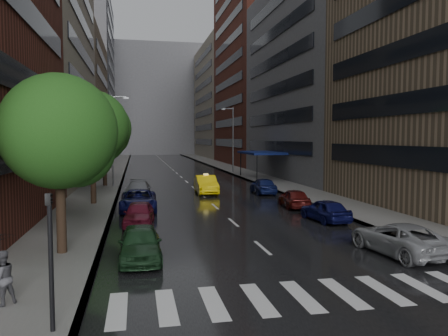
% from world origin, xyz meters
% --- Properties ---
extents(ground, '(220.00, 220.00, 0.00)m').
position_xyz_m(ground, '(0.00, 0.00, 0.00)').
color(ground, gray).
rests_on(ground, ground).
extents(road, '(14.00, 140.00, 0.01)m').
position_xyz_m(road, '(0.00, 50.00, 0.01)').
color(road, black).
rests_on(road, ground).
extents(sidewalk_left, '(4.00, 140.00, 0.15)m').
position_xyz_m(sidewalk_left, '(-9.00, 50.00, 0.07)').
color(sidewalk_left, gray).
rests_on(sidewalk_left, ground).
extents(sidewalk_right, '(4.00, 140.00, 0.15)m').
position_xyz_m(sidewalk_right, '(9.00, 50.00, 0.07)').
color(sidewalk_right, gray).
rests_on(sidewalk_right, ground).
extents(crosswalk, '(13.15, 2.80, 0.01)m').
position_xyz_m(crosswalk, '(0.20, -2.00, 0.01)').
color(crosswalk, silver).
rests_on(crosswalk, ground).
extents(buildings_left, '(8.00, 108.00, 38.00)m').
position_xyz_m(buildings_left, '(-15.00, 58.79, 15.99)').
color(buildings_left, maroon).
rests_on(buildings_left, ground).
extents(buildings_right, '(8.05, 109.10, 36.00)m').
position_xyz_m(buildings_right, '(15.00, 56.70, 15.03)').
color(buildings_right, '#937A5B').
rests_on(buildings_right, ground).
extents(building_far, '(40.00, 14.00, 32.00)m').
position_xyz_m(building_far, '(0.00, 118.00, 16.00)').
color(building_far, slate).
rests_on(building_far, ground).
extents(tree_near, '(4.75, 4.75, 7.57)m').
position_xyz_m(tree_near, '(-8.60, 4.38, 5.18)').
color(tree_near, '#382619').
rests_on(tree_near, ground).
extents(tree_mid, '(5.25, 5.25, 8.37)m').
position_xyz_m(tree_mid, '(-8.60, 18.32, 5.73)').
color(tree_mid, '#382619').
rests_on(tree_mid, ground).
extents(tree_far, '(5.36, 5.36, 8.54)m').
position_xyz_m(tree_far, '(-8.60, 30.48, 5.85)').
color(tree_far, '#382619').
rests_on(tree_far, ground).
extents(taxi, '(1.81, 4.94, 1.61)m').
position_xyz_m(taxi, '(0.49, 23.26, 0.81)').
color(taxi, yellow).
rests_on(taxi, ground).
extents(parked_cars_left, '(2.50, 22.41, 1.45)m').
position_xyz_m(parked_cars_left, '(-5.40, 13.60, 0.71)').
color(parked_cars_left, '#1B3C20').
rests_on(parked_cars_left, ground).
extents(parked_cars_right, '(2.69, 24.90, 1.43)m').
position_xyz_m(parked_cars_right, '(5.40, 10.87, 0.68)').
color(parked_cars_right, '#9A9B9F').
rests_on(parked_cars_right, ground).
extents(ped_black_umbrella, '(0.97, 0.98, 2.09)m').
position_xyz_m(ped_black_umbrella, '(-9.32, -1.33, 1.40)').
color(ped_black_umbrella, '#56565B').
rests_on(ped_black_umbrella, sidewalk_left).
extents(traffic_light, '(0.18, 0.15, 3.45)m').
position_xyz_m(traffic_light, '(-7.60, -3.40, 2.23)').
color(traffic_light, black).
rests_on(traffic_light, sidewalk_left).
extents(street_lamp_left, '(1.74, 0.22, 9.00)m').
position_xyz_m(street_lamp_left, '(-7.72, 30.00, 4.89)').
color(street_lamp_left, gray).
rests_on(street_lamp_left, sidewalk_left).
extents(street_lamp_right, '(1.74, 0.22, 9.00)m').
position_xyz_m(street_lamp_right, '(7.72, 45.00, 4.89)').
color(street_lamp_right, gray).
rests_on(street_lamp_right, sidewalk_right).
extents(awning, '(4.00, 8.00, 3.12)m').
position_xyz_m(awning, '(8.98, 35.00, 3.13)').
color(awning, navy).
rests_on(awning, sidewalk_right).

